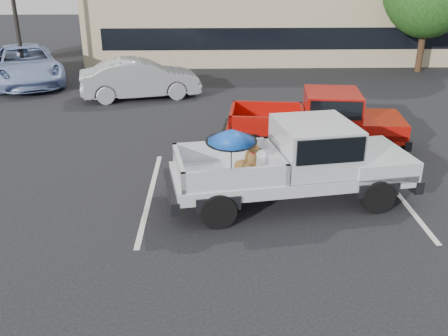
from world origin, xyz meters
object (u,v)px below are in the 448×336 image
Objects in this scene: red_pickup at (326,118)px; blue_suv at (25,65)px; silver_sedan at (140,79)px; silver_pickup at (304,158)px.

blue_suv is at bearing 149.25° from red_pickup.
silver_sedan is (-6.19, 6.17, -0.17)m from red_pickup.
silver_pickup is 10.74m from silver_sedan.
silver_sedan is (-4.94, 9.53, -0.27)m from silver_pickup.
red_pickup is at bearing 60.40° from silver_pickup.
silver_pickup is at bearing -73.72° from blue_suv.
silver_pickup is at bearing -165.40° from silver_sedan.
red_pickup is 8.74m from silver_sedan.
blue_suv is (-10.48, 12.28, -0.21)m from silver_pickup.
silver_sedan is at bearing 108.06° from silver_pickup.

